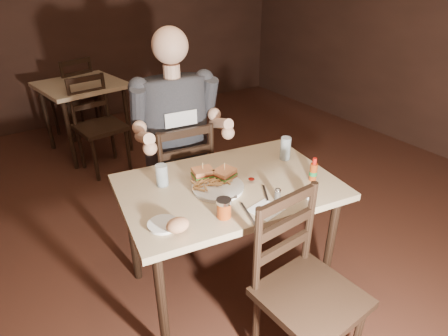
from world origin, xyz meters
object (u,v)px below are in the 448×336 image
dinner_plate (218,188)px  bg_table (82,91)px  chair_far (178,179)px  bg_chair_far (73,97)px  diner (176,112)px  main_table (229,196)px  bg_chair_near (101,127)px  side_plate (163,225)px  glass_right (285,148)px  chair_near (311,297)px  glass_left (162,175)px  syrup_dispenser (224,208)px  hot_sauce (314,169)px

dinner_plate → bg_table: bearing=91.7°
bg_table → chair_far: size_ratio=0.97×
bg_chair_far → diner: diner is taller
main_table → bg_table: size_ratio=1.41×
chair_far → bg_chair_near: (-0.16, 1.36, -0.01)m
chair_far → side_plate: size_ratio=6.59×
main_table → glass_right: size_ratio=8.80×
bg_table → dinner_plate: dinner_plate is taller
chair_near → dinner_plate: (-0.10, 0.65, 0.30)m
chair_far → diner: bearing=90.0°
bg_chair_far → main_table: bearing=74.4°
bg_chair_near → glass_left: (-0.16, -1.83, 0.37)m
bg_chair_near → dinner_plate: bearing=-95.4°
bg_table → bg_chair_near: size_ratio=0.99×
chair_far → glass_right: 0.85m
chair_near → diner: bearing=86.8°
bg_chair_near → syrup_dispenser: bearing=-98.5°
diner → glass_left: size_ratio=8.46×
bg_table → side_plate: side_plate is taller
dinner_plate → bg_chair_near: bearing=92.1°
chair_far → hot_sauce: chair_far is taller
glass_left → hot_sauce: hot_sauce is taller
diner → glass_right: diner is taller
main_table → glass_left: glass_left is taller
main_table → bg_chair_near: bg_chair_near is taller
bg_table → glass_left: size_ratio=7.39×
chair_far → glass_right: bearing=134.3°
glass_left → hot_sauce: bearing=-29.3°
bg_chair_far → side_plate: 3.30m
chair_near → syrup_dispenser: bearing=112.9°
bg_table → syrup_dispenser: (-0.04, -2.82, 0.14)m
main_table → chair_far: bearing=89.7°
dinner_plate → syrup_dispenser: bearing=-115.9°
chair_near → bg_chair_near: 2.70m
glass_left → syrup_dispenser: (0.12, -0.44, -0.01)m
main_table → side_plate: (-0.47, -0.15, 0.09)m
chair_near → bg_chair_far: (-0.18, 3.79, 0.00)m
syrup_dispenser → glass_right: bearing=33.0°
chair_far → hot_sauce: bearing=122.0°
dinner_plate → glass_right: 0.56m
chair_near → syrup_dispenser: size_ratio=9.56×
main_table → bg_chair_far: size_ratio=1.37×
bg_table → bg_chair_far: size_ratio=0.97×
bg_table → glass_right: size_ratio=6.22×
chair_near → bg_chair_far: 3.79m
hot_sauce → bg_table: bearing=101.8°
bg_chair_far → dinner_plate: bearing=72.9°
bg_chair_far → diner: 2.57m
bg_chair_near → dinner_plate: (0.08, -2.04, 0.31)m
hot_sauce → side_plate: (-0.90, 0.07, -0.06)m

